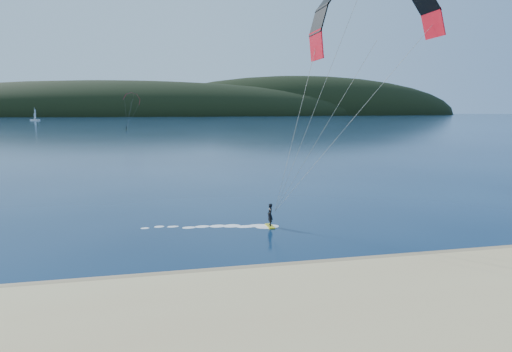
{
  "coord_description": "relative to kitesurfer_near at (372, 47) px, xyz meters",
  "views": [
    {
      "loc": [
        -3.26,
        -19.8,
        9.62
      ],
      "look_at": [
        3.31,
        10.0,
        5.0
      ],
      "focal_mm": 30.87,
      "sensor_mm": 36.0,
      "label": 1
    }
  ],
  "objects": [
    {
      "name": "kitesurfer_near",
      "position": [
        0.0,
        0.0,
        0.0
      ],
      "size": [
        20.81,
        9.93,
        17.22
      ],
      "color": "gold",
      "rests_on": "ground"
    },
    {
      "name": "headland",
      "position": [
        -10.07,
        737.4,
        -13.75
      ],
      "size": [
        1200.0,
        310.0,
        140.0
      ],
      "color": "black",
      "rests_on": "ground"
    },
    {
      "name": "sailboat",
      "position": [
        -119.83,
        393.91,
        -12.9
      ],
      "size": [
        8.13,
        5.17,
        11.45
      ],
      "color": "white",
      "rests_on": "ground"
    },
    {
      "name": "ground",
      "position": [
        -10.7,
        -7.88,
        -13.75
      ],
      "size": [
        1800.0,
        1800.0,
        0.0
      ],
      "primitive_type": "plane",
      "color": "#071A35",
      "rests_on": "ground"
    },
    {
      "name": "wet_sand",
      "position": [
        -10.7,
        -3.38,
        -13.7
      ],
      "size": [
        220.0,
        2.5,
        0.1
      ],
      "color": "olive",
      "rests_on": "ground"
    },
    {
      "name": "kitesurfer_far",
      "position": [
        -25.85,
        186.29,
        -0.38
      ],
      "size": [
        8.41,
        8.24,
        16.57
      ],
      "color": "gold",
      "rests_on": "ground"
    }
  ]
}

